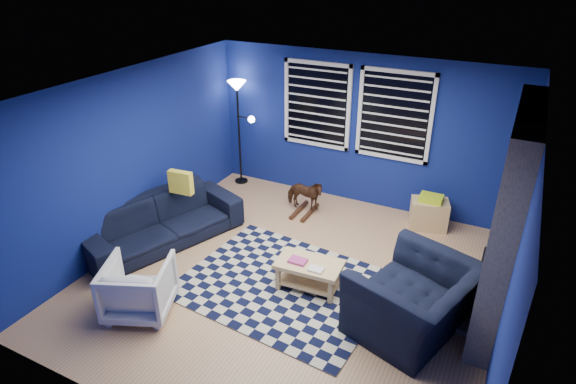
% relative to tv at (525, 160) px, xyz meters
% --- Properties ---
extents(floor, '(5.00, 5.00, 0.00)m').
position_rel_tv_xyz_m(floor, '(-2.45, -2.00, -1.40)').
color(floor, tan).
rests_on(floor, ground).
extents(ceiling, '(5.00, 5.00, 0.00)m').
position_rel_tv_xyz_m(ceiling, '(-2.45, -2.00, 1.10)').
color(ceiling, white).
rests_on(ceiling, wall_back).
extents(wall_back, '(5.00, 0.00, 5.00)m').
position_rel_tv_xyz_m(wall_back, '(-2.45, 0.50, -0.15)').
color(wall_back, navy).
rests_on(wall_back, floor).
extents(wall_left, '(0.00, 5.00, 5.00)m').
position_rel_tv_xyz_m(wall_left, '(-4.95, -2.00, -0.15)').
color(wall_left, navy).
rests_on(wall_left, floor).
extents(wall_right, '(0.00, 5.00, 5.00)m').
position_rel_tv_xyz_m(wall_right, '(0.05, -2.00, -0.15)').
color(wall_right, navy).
rests_on(wall_right, floor).
extents(fireplace, '(0.65, 2.00, 2.50)m').
position_rel_tv_xyz_m(fireplace, '(-0.09, -1.50, -0.20)').
color(fireplace, gray).
rests_on(fireplace, floor).
extents(window_left, '(1.17, 0.06, 1.42)m').
position_rel_tv_xyz_m(window_left, '(-3.20, 0.46, 0.20)').
color(window_left, black).
rests_on(window_left, wall_back).
extents(window_right, '(1.17, 0.06, 1.42)m').
position_rel_tv_xyz_m(window_right, '(-1.90, 0.46, 0.20)').
color(window_right, black).
rests_on(window_right, wall_back).
extents(tv, '(0.07, 1.00, 0.58)m').
position_rel_tv_xyz_m(tv, '(0.00, 0.00, 0.00)').
color(tv, black).
rests_on(tv, wall_right).
extents(rug, '(2.67, 2.21, 0.02)m').
position_rel_tv_xyz_m(rug, '(-2.47, -2.17, -1.39)').
color(rug, black).
rests_on(rug, floor).
extents(sofa, '(2.50, 1.68, 0.68)m').
position_rel_tv_xyz_m(sofa, '(-4.55, -2.03, -1.06)').
color(sofa, black).
rests_on(sofa, floor).
extents(armchair_big, '(1.57, 1.46, 0.84)m').
position_rel_tv_xyz_m(armchair_big, '(-0.82, -2.25, -0.98)').
color(armchair_big, black).
rests_on(armchair_big, floor).
extents(armchair_bent, '(0.97, 0.98, 0.69)m').
position_rel_tv_xyz_m(armchair_bent, '(-3.77, -3.37, -1.06)').
color(armchair_bent, gray).
rests_on(armchair_bent, floor).
extents(rocking_horse, '(0.35, 0.66, 0.54)m').
position_rel_tv_xyz_m(rocking_horse, '(-3.03, -0.32, -1.06)').
color(rocking_horse, '#4D2718').
rests_on(rocking_horse, floor).
extents(coffee_table, '(0.85, 0.53, 0.41)m').
position_rel_tv_xyz_m(coffee_table, '(-2.16, -2.08, -1.11)').
color(coffee_table, tan).
rests_on(coffee_table, rug).
extents(cabinet, '(0.63, 0.51, 0.55)m').
position_rel_tv_xyz_m(cabinet, '(-1.13, 0.13, -1.16)').
color(cabinet, tan).
rests_on(cabinet, floor).
extents(floor_lamp, '(0.52, 0.32, 1.89)m').
position_rel_tv_xyz_m(floor_lamp, '(-4.57, 0.25, 0.15)').
color(floor_lamp, black).
rests_on(floor_lamp, floor).
extents(throw_pillow, '(0.37, 0.14, 0.35)m').
position_rel_tv_xyz_m(throw_pillow, '(-4.40, -1.69, -0.55)').
color(throw_pillow, yellow).
rests_on(throw_pillow, sofa).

